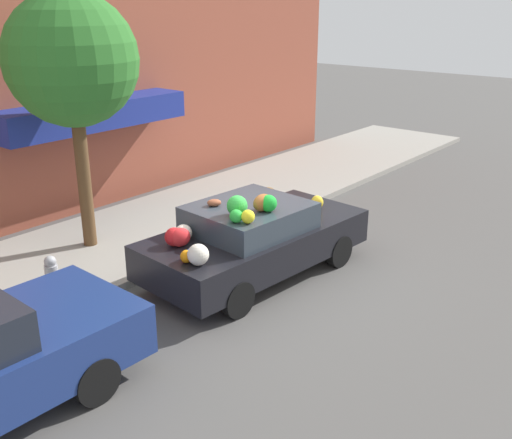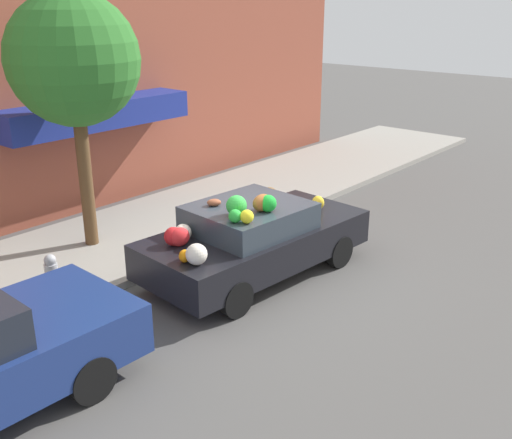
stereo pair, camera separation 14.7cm
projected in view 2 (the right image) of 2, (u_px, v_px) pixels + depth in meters
ground_plane at (250, 272)px, 10.29m from camera, size 60.00×60.00×0.00m
sidewalk_curb at (148, 231)px, 11.91m from camera, size 24.00×3.20×0.13m
building_facade at (70, 84)px, 12.34m from camera, size 18.00×1.20×5.57m
street_tree at (74, 61)px, 10.01m from camera, size 2.25×2.25×4.45m
fire_hydrant at (52, 276)px, 9.03m from camera, size 0.20×0.20×0.70m
art_car at (254, 237)px, 9.93m from camera, size 4.10×2.06×1.61m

